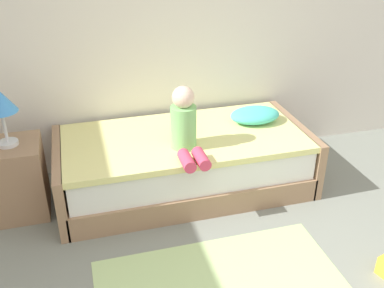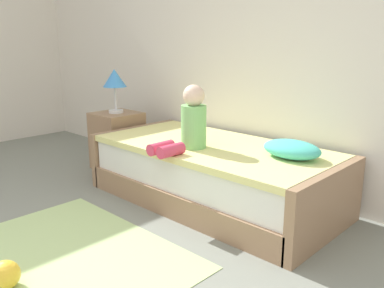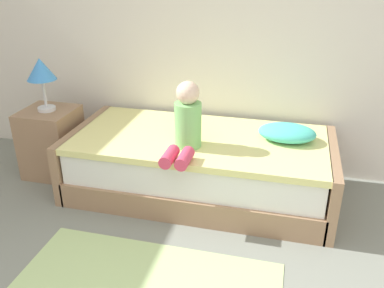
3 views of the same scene
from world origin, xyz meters
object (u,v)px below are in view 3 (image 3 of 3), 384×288
nightstand (52,142)px  bed (199,165)px  pillow (287,133)px  child_figure (186,123)px  table_lamp (41,72)px

nightstand → bed: bearing=-0.5°
nightstand → pillow: 2.04m
child_figure → pillow: 0.80m
child_figure → nightstand: bearing=169.6°
nightstand → child_figure: child_figure is taller
bed → nightstand: bearing=179.5°
bed → nightstand: 1.35m
bed → child_figure: size_ratio=4.14×
table_lamp → pillow: (2.02, 0.09, -0.37)m
bed → table_lamp: (-1.35, 0.01, 0.69)m
table_lamp → bed: bearing=-0.5°
bed → table_lamp: bearing=179.5°
table_lamp → pillow: bearing=2.5°
table_lamp → child_figure: (1.30, -0.24, -0.23)m
table_lamp → nightstand: bearing=0.0°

